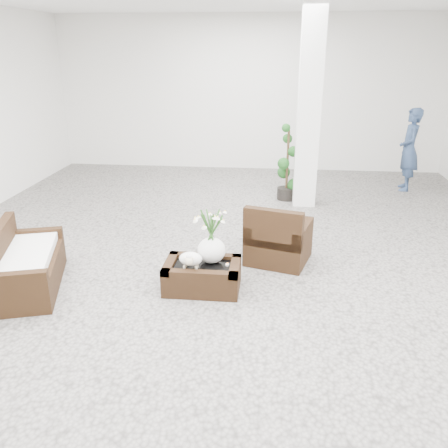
# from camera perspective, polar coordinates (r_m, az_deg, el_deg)

# --- Properties ---
(ground) EXTENTS (11.00, 11.00, 0.00)m
(ground) POSITION_cam_1_polar(r_m,az_deg,el_deg) (6.40, 0.09, -4.89)
(ground) COLOR gray
(ground) RESTS_ON ground
(column) EXTENTS (0.40, 0.40, 3.50)m
(column) POSITION_cam_1_polar(r_m,az_deg,el_deg) (8.63, 10.28, 13.59)
(column) COLOR white
(column) RESTS_ON ground
(coffee_table) EXTENTS (0.90, 0.60, 0.31)m
(coffee_table) POSITION_cam_1_polar(r_m,az_deg,el_deg) (5.72, -2.64, -6.43)
(coffee_table) COLOR black
(coffee_table) RESTS_ON ground
(sheep_figurine) EXTENTS (0.28, 0.23, 0.21)m
(sheep_figurine) POSITION_cam_1_polar(r_m,az_deg,el_deg) (5.53, -4.07, -4.42)
(sheep_figurine) COLOR white
(sheep_figurine) RESTS_ON coffee_table
(planter_narcissus) EXTENTS (0.44, 0.44, 0.80)m
(planter_narcissus) POSITION_cam_1_polar(r_m,az_deg,el_deg) (5.57, -1.56, -0.91)
(planter_narcissus) COLOR white
(planter_narcissus) RESTS_ON coffee_table
(tealight) EXTENTS (0.04, 0.04, 0.03)m
(tealight) POSITION_cam_1_polar(r_m,az_deg,el_deg) (5.63, 0.40, -4.94)
(tealight) COLOR white
(tealight) RESTS_ON coffee_table
(armchair) EXTENTS (0.96, 0.94, 0.83)m
(armchair) POSITION_cam_1_polar(r_m,az_deg,el_deg) (6.40, 6.70, -0.98)
(armchair) COLOR black
(armchair) RESTS_ON ground
(loveseat) EXTENTS (1.08, 1.57, 0.76)m
(loveseat) POSITION_cam_1_polar(r_m,az_deg,el_deg) (6.12, -22.85, -3.94)
(loveseat) COLOR black
(loveseat) RESTS_ON ground
(topiary) EXTENTS (0.38, 0.38, 1.43)m
(topiary) POSITION_cam_1_polar(r_m,az_deg,el_deg) (9.03, 7.71, 7.35)
(topiary) COLOR #154115
(topiary) RESTS_ON ground
(shopper) EXTENTS (0.46, 0.65, 1.66)m
(shopper) POSITION_cam_1_polar(r_m,az_deg,el_deg) (10.29, 21.57, 8.39)
(shopper) COLOR navy
(shopper) RESTS_ON ground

